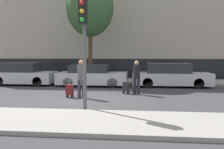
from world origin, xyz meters
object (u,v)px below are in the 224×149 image
object	(u,v)px
parked_bicycle	(102,75)
bare_tree_near_crossing	(90,8)
trolley_right	(126,87)
traffic_light	(84,33)
parked_car_0	(23,75)
parked_car_1	(92,76)
pedestrian_left	(81,76)
parked_car_2	(170,76)
pedestrian_right	(137,75)
trolley_left	(70,90)

from	to	relation	value
parked_bicycle	bare_tree_near_crossing	world-z (taller)	bare_tree_near_crossing
trolley_right	traffic_light	bearing A→B (deg)	-106.19
parked_car_0	parked_bicycle	world-z (taller)	parked_car_0
parked_car_1	pedestrian_left	xyz separation A→B (m)	(0.33, -4.20, 0.35)
parked_car_1	parked_car_2	xyz separation A→B (m)	(4.80, 0.20, 0.04)
parked_car_2	bare_tree_near_crossing	xyz separation A→B (m)	(-5.21, 1.43, 4.40)
pedestrian_right	trolley_right	bearing A→B (deg)	-179.94
pedestrian_left	pedestrian_right	world-z (taller)	pedestrian_left
pedestrian_left	parked_car_2	bearing A→B (deg)	46.81
trolley_left	trolley_right	distance (m)	2.84
parked_car_0	pedestrian_left	distance (m)	6.44
pedestrian_right	parked_car_0	bearing A→B (deg)	172.78
trolley_right	parked_bicycle	distance (m)	5.48
traffic_light	parked_car_1	bearing A→B (deg)	98.75
parked_car_1	bare_tree_near_crossing	size ratio (longest dim) A/B	0.61
pedestrian_right	pedestrian_left	bearing A→B (deg)	-137.60
pedestrian_left	trolley_left	distance (m)	0.83
parked_car_0	traffic_light	distance (m)	9.14
traffic_light	bare_tree_near_crossing	distance (m)	8.99
pedestrian_left	trolley_right	size ratio (longest dim) A/B	1.52
traffic_light	parked_bicycle	bearing A→B (deg)	94.72
trolley_left	bare_tree_near_crossing	distance (m)	7.49
parked_car_2	trolley_right	world-z (taller)	parked_car_2
pedestrian_left	trolley_left	xyz separation A→B (m)	(-0.55, 0.02, -0.63)
pedestrian_right	traffic_light	size ratio (longest dim) A/B	0.44
trolley_right	pedestrian_left	bearing A→B (deg)	-143.96
traffic_light	parked_bicycle	world-z (taller)	traffic_light
pedestrian_left	trolley_left	world-z (taller)	pedestrian_left
pedestrian_right	parked_bicycle	size ratio (longest dim) A/B	0.93
parked_car_0	trolley_right	bearing A→B (deg)	-23.05
trolley_right	traffic_light	size ratio (longest dim) A/B	0.30
parked_car_2	bare_tree_near_crossing	world-z (taller)	bare_tree_near_crossing
traffic_light	bare_tree_near_crossing	size ratio (longest dim) A/B	0.54
parked_car_1	pedestrian_right	size ratio (longest dim) A/B	2.57
traffic_light	trolley_left	bearing A→B (deg)	115.21
traffic_light	pedestrian_left	bearing A→B (deg)	105.20
parked_car_2	bare_tree_near_crossing	size ratio (longest dim) A/B	0.67
parked_car_0	traffic_light	bearing A→B (deg)	-51.54
pedestrian_left	parked_bicycle	distance (m)	6.54
pedestrian_left	trolley_right	bearing A→B (deg)	38.35
parked_car_1	traffic_light	world-z (taller)	traffic_light
parked_bicycle	parked_car_1	bearing A→B (deg)	-97.40
parked_car_2	parked_bicycle	bearing A→B (deg)	154.70
parked_bicycle	pedestrian_left	bearing A→B (deg)	-89.78
parked_car_0	trolley_right	xyz separation A→B (m)	(6.74, -2.87, -0.31)
parked_bicycle	bare_tree_near_crossing	size ratio (longest dim) A/B	0.26
traffic_light	parked_bicycle	size ratio (longest dim) A/B	2.12
trolley_left	traffic_light	world-z (taller)	traffic_light
parked_car_1	parked_bicycle	bearing A→B (deg)	82.60
parked_car_1	trolley_right	size ratio (longest dim) A/B	3.75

